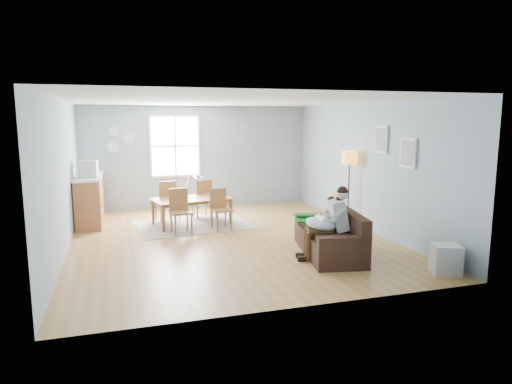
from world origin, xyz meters
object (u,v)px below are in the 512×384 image
object	(u,v)px
toddler	(326,214)
floor_lamp	(349,164)
storage_cube	(445,259)
chair_nw	(167,198)
sofa	(332,238)
chair_se	(220,206)
baby_swing	(196,199)
chair_sw	(180,208)
counter	(90,199)
monitor	(88,169)
chair_ne	(203,196)
dining_table	(192,212)
father	(330,220)

from	to	relation	value
toddler	floor_lamp	bearing A→B (deg)	50.94
storage_cube	chair_nw	size ratio (longest dim) A/B	0.53
chair_nw	sofa	bearing A→B (deg)	-54.16
chair_se	baby_swing	distance (m)	1.41
storage_cube	chair_sw	world-z (taller)	chair_sw
storage_cube	counter	xyz separation A→B (m)	(-5.39, 5.30, 0.33)
chair_sw	monitor	xyz separation A→B (m)	(-1.83, 1.20, 0.75)
storage_cube	chair_ne	distance (m)	5.79
dining_table	baby_swing	bearing A→B (deg)	63.45
chair_ne	counter	distance (m)	2.57
floor_lamp	chair_ne	world-z (taller)	floor_lamp
chair_sw	chair_nw	size ratio (longest dim) A/B	0.97
chair_nw	baby_swing	bearing A→B (deg)	21.61
counter	father	bearing A→B (deg)	-45.55
storage_cube	baby_swing	xyz separation A→B (m)	(-2.97, 5.21, 0.21)
toddler	baby_swing	size ratio (longest dim) A/B	0.80
toddler	chair_nw	xyz separation A→B (m)	(-2.47, 3.27, -0.13)
sofa	baby_swing	xyz separation A→B (m)	(-1.77, 3.76, 0.15)
father	chair_se	world-z (taller)	father
father	dining_table	size ratio (longest dim) A/B	0.73
chair_ne	storage_cube	bearing A→B (deg)	-60.62
sofa	monitor	bearing A→B (deg)	140.29
chair_se	chair_ne	bearing A→B (deg)	97.27
toddler	floor_lamp	world-z (taller)	floor_lamp
chair_se	monitor	size ratio (longest dim) A/B	2.06
chair_se	father	bearing A→B (deg)	-63.62
sofa	dining_table	size ratio (longest dim) A/B	1.21
toddler	dining_table	bearing A→B (deg)	125.64
chair_sw	chair_se	world-z (taller)	chair_sw
dining_table	monitor	xyz separation A→B (m)	(-2.18, 0.54, 0.98)
chair_ne	counter	world-z (taller)	counter
chair_sw	counter	xyz separation A→B (m)	(-1.84, 1.57, 0.02)
toddler	storage_cube	xyz separation A→B (m)	(1.24, -1.65, -0.45)
sofa	toddler	distance (m)	0.44
counter	storage_cube	bearing A→B (deg)	-44.50
dining_table	chair_nw	distance (m)	0.78
storage_cube	father	bearing A→B (deg)	138.82
floor_lamp	counter	distance (m)	5.91
chair_nw	monitor	size ratio (longest dim) A/B	2.25
sofa	floor_lamp	size ratio (longest dim) A/B	1.25
chair_sw	toddler	bearing A→B (deg)	-41.88
baby_swing	chair_nw	bearing A→B (deg)	-158.39
floor_lamp	baby_swing	xyz separation A→B (m)	(-3.08, 1.90, -0.94)
storage_cube	chair_se	xyz separation A→B (m)	(-2.68, 3.84, 0.27)
storage_cube	chair_nw	world-z (taller)	chair_nw
toddler	chair_ne	bearing A→B (deg)	115.26
floor_lamp	storage_cube	distance (m)	3.50
dining_table	baby_swing	world-z (taller)	baby_swing
storage_cube	baby_swing	bearing A→B (deg)	119.70
chair_se	chair_nw	size ratio (longest dim) A/B	0.92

